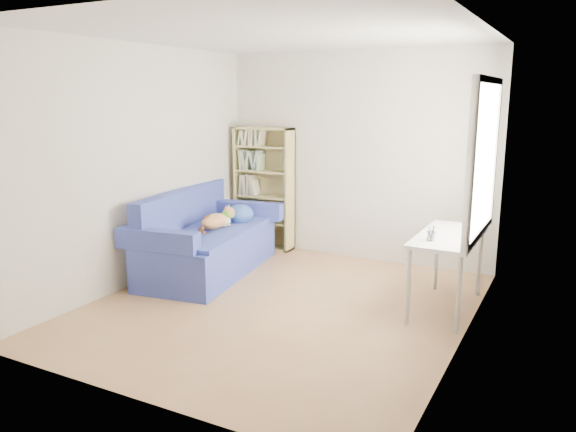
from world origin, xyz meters
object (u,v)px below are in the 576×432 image
object	(u,v)px
sofa	(206,242)
pen_cup	(431,235)
bookshelf	(264,193)
desk	(448,242)

from	to	relation	value
sofa	pen_cup	world-z (taller)	sofa
sofa	bookshelf	xyz separation A→B (m)	(0.06, 1.26, 0.40)
bookshelf	desk	world-z (taller)	bookshelf
sofa	desk	size ratio (longest dim) A/B	1.75
pen_cup	bookshelf	bearing A→B (deg)	150.59
bookshelf	desk	bearing A→B (deg)	-23.25
pen_cup	sofa	bearing A→B (deg)	175.50
sofa	pen_cup	xyz separation A→B (m)	(2.67, -0.21, 0.44)
bookshelf	desk	xyz separation A→B (m)	(2.71, -1.17, -0.09)
sofa	desk	world-z (taller)	sofa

